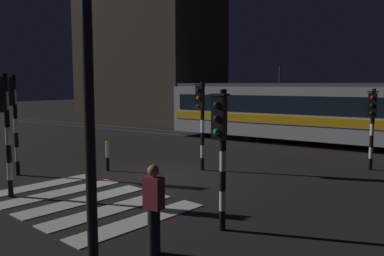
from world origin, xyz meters
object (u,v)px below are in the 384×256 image
Objects in this scene: traffic_light_corner_near_right at (221,139)px; pedestrian_waiting_at_kerb at (154,209)px; traffic_light_median_centre at (201,112)px; traffic_light_corner_far_right at (372,117)px; traffic_light_corner_near_left at (13,110)px; tram at (329,112)px; traffic_light_kerb_mid_left at (4,117)px; bollard_island_edge at (107,156)px.

pedestrian_waiting_at_kerb is (-0.45, -1.70, -1.15)m from traffic_light_corner_near_right.
traffic_light_median_centre reaches higher than pedestrian_waiting_at_kerb.
traffic_light_median_centre is 6.28m from traffic_light_corner_far_right.
traffic_light_corner_near_left is at bearing -138.77° from traffic_light_median_centre.
traffic_light_corner_near_right is 0.17× the size of tram.
traffic_light_kerb_mid_left is 6.54m from traffic_light_median_centre.
bollard_island_edge is at bearing -145.53° from traffic_light_corner_far_right.
tram is at bearing 71.21° from traffic_light_kerb_mid_left.
traffic_light_corner_near_left is at bearing 164.47° from pedestrian_waiting_at_kerb.
traffic_light_corner_near_right is 1.80× the size of pedestrian_waiting_at_kerb.
traffic_light_corner_far_right is (1.57, 8.41, -0.03)m from traffic_light_corner_near_right.
traffic_light_corner_far_right is at bearing 79.39° from traffic_light_corner_near_right.
traffic_light_corner_far_right is at bearing 50.58° from traffic_light_kerb_mid_left.
traffic_light_kerb_mid_left is at bearing -108.79° from tram.
traffic_light_corner_near_left is at bearing 143.94° from traffic_light_kerb_mid_left.
traffic_light_corner_near_left is at bearing 176.32° from traffic_light_corner_near_right.
tram is 11.76m from bollard_island_edge.
traffic_light_median_centre is at bearing -105.05° from tram.
traffic_light_kerb_mid_left reaches higher than bollard_island_edge.
traffic_light_corner_near_left reaches higher than traffic_light_corner_near_right.
bollard_island_edge is (-2.84, -1.96, -1.61)m from traffic_light_median_centre.
pedestrian_waiting_at_kerb reaches higher than bollard_island_edge.
traffic_light_kerb_mid_left is 6.00m from pedestrian_waiting_at_kerb.
traffic_light_kerb_mid_left is at bearing 174.26° from pedestrian_waiting_at_kerb.
traffic_light_corner_near_right is 0.88× the size of traffic_light_corner_near_left.
traffic_light_kerb_mid_left is 2.03× the size of pedestrian_waiting_at_kerb.
traffic_light_corner_near_right is 2.10m from pedestrian_waiting_at_kerb.
traffic_light_kerb_mid_left is 0.19× the size of tram.
traffic_light_median_centre is 8.86m from tram.
traffic_light_kerb_mid_left reaches higher than traffic_light_corner_far_right.
traffic_light_corner_near_right is 7.22m from bollard_island_edge.
traffic_light_corner_near_right is 6.35m from traffic_light_kerb_mid_left.
traffic_light_corner_far_right reaches higher than bollard_island_edge.
traffic_light_corner_near_right is at bearing -53.44° from traffic_light_median_centre.
traffic_light_median_centre is at bearing 66.15° from traffic_light_kerb_mid_left.
bollard_island_edge is (2.09, 2.35, -1.75)m from traffic_light_corner_near_left.
pedestrian_waiting_at_kerb is at bearing -64.31° from traffic_light_median_centre.
traffic_light_median_centre is 1.09× the size of traffic_light_corner_far_right.
traffic_light_corner_far_right is at bearing 34.47° from bollard_island_edge.
traffic_light_kerb_mid_left reaches higher than traffic_light_corner_near_right.
traffic_light_corner_near_right is at bearing -100.61° from traffic_light_corner_far_right.
tram is at bearing 74.95° from traffic_light_median_centre.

